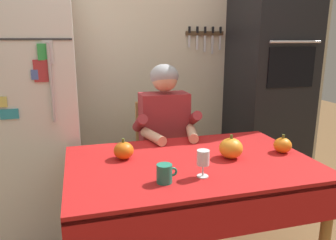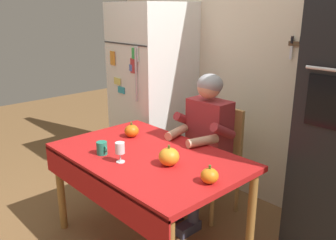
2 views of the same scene
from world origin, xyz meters
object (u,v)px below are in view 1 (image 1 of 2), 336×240
pumpkin_small (283,145)px  dining_table (192,176)px  chair_behind_person (160,154)px  refrigerator (31,112)px  seated_person (166,133)px  wine_glass (203,159)px  pumpkin_large (124,150)px  wall_oven (269,82)px  coffee_mug (165,173)px  pumpkin_medium (231,148)px

pumpkin_small → dining_table: bearing=-179.4°
dining_table → chair_behind_person: (0.01, 0.79, -0.14)m
refrigerator → seated_person: refrigerator is taller
dining_table → wine_glass: 0.27m
chair_behind_person → pumpkin_large: bearing=-120.9°
seated_person → wine_glass: (-0.03, -0.81, 0.10)m
dining_table → chair_behind_person: chair_behind_person is taller
wall_oven → coffee_mug: (-1.27, -1.14, -0.26)m
pumpkin_large → pumpkin_small: size_ratio=1.08×
wall_oven → wine_glass: size_ratio=14.78×
wall_oven → dining_table: (-1.05, -0.92, -0.39)m
chair_behind_person → pumpkin_small: chair_behind_person is taller
wall_oven → dining_table: size_ratio=1.50×
coffee_mug → pumpkin_small: 0.84m
seated_person → chair_behind_person: bearing=90.0°
coffee_mug → chair_behind_person: bearing=77.0°
chair_behind_person → pumpkin_small: size_ratio=8.11×
pumpkin_large → pumpkin_medium: size_ratio=0.87×
seated_person → pumpkin_medium: size_ratio=8.77×
wine_glass → refrigerator: bearing=130.6°
coffee_mug → pumpkin_small: pumpkin_small is taller
wine_glass → pumpkin_small: wine_glass is taller
seated_person → pumpkin_small: size_ratio=10.86×
wall_oven → seated_person: wall_oven is taller
refrigerator → pumpkin_medium: bearing=-36.5°
pumpkin_medium → dining_table: bearing=-179.2°
wine_glass → pumpkin_medium: same height
wall_oven → coffee_mug: 1.73m
wall_oven → dining_table: 1.45m
pumpkin_medium → chair_behind_person: bearing=106.1°
wall_oven → pumpkin_large: size_ratio=17.01×
wall_oven → pumpkin_small: (-0.46, -0.92, -0.26)m
chair_behind_person → pumpkin_large: (-0.38, -0.64, 0.28)m
dining_table → seated_person: (0.01, 0.60, 0.08)m
refrigerator → pumpkin_small: size_ratio=15.70×
dining_table → seated_person: bearing=88.9°
chair_behind_person → pumpkin_medium: 0.87m
dining_table → pumpkin_medium: 0.28m
dining_table → seated_person: seated_person is taller
refrigerator → pumpkin_large: size_ratio=14.58×
coffee_mug → pumpkin_large: size_ratio=0.85×
refrigerator → pumpkin_medium: refrigerator is taller
seated_person → pumpkin_small: seated_person is taller
wall_oven → pumpkin_large: bearing=-151.7°
coffee_mug → refrigerator: bearing=123.5°
dining_table → refrigerator: bearing=137.1°
seated_person → coffee_mug: (-0.23, -0.82, 0.05)m
pumpkin_large → chair_behind_person: bearing=59.1°
pumpkin_medium → pumpkin_small: size_ratio=1.24×
wall_oven → pumpkin_large: wall_oven is taller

